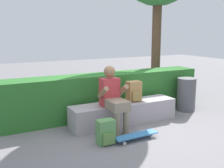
{
  "coord_description": "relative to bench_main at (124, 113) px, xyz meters",
  "views": [
    {
      "loc": [
        -2.59,
        -4.17,
        1.8
      ],
      "look_at": [
        -0.2,
        0.41,
        0.79
      ],
      "focal_mm": 43.55,
      "sensor_mm": 36.0,
      "label": 1
    }
  ],
  "objects": [
    {
      "name": "ground_plane",
      "position": [
        0.0,
        -0.29,
        -0.21
      ],
      "size": [
        24.0,
        24.0,
        0.0
      ],
      "primitive_type": "plane",
      "color": "slate"
    },
    {
      "name": "bench_main",
      "position": [
        0.0,
        0.0,
        0.0
      ],
      "size": [
        2.17,
        0.49,
        0.42
      ],
      "color": "#9E969D",
      "rests_on": "ground"
    },
    {
      "name": "person_skater",
      "position": [
        -0.36,
        -0.22,
        0.42
      ],
      "size": [
        0.49,
        0.62,
        1.17
      ],
      "color": "#B73338",
      "rests_on": "ground"
    },
    {
      "name": "skateboard_near_person",
      "position": [
        -0.24,
        -0.83,
        -0.14
      ],
      "size": [
        0.81,
        0.24,
        0.09
      ],
      "color": "teal",
      "rests_on": "ground"
    },
    {
      "name": "backpack_on_bench",
      "position": [
        0.22,
        -0.01,
        0.41
      ],
      "size": [
        0.28,
        0.23,
        0.4
      ],
      "color": "#A37A47",
      "rests_on": "bench_main"
    },
    {
      "name": "backpack_on_ground",
      "position": [
        -0.76,
        -0.74,
        -0.02
      ],
      "size": [
        0.28,
        0.23,
        0.4
      ],
      "color": "#51894C",
      "rests_on": "ground"
    },
    {
      "name": "hedge_row",
      "position": [
        -0.05,
        0.67,
        0.24
      ],
      "size": [
        4.46,
        0.58,
        0.9
      ],
      "color": "#286527",
      "rests_on": "ground"
    },
    {
      "name": "trash_bin",
      "position": [
        1.7,
        0.11,
        0.16
      ],
      "size": [
        0.42,
        0.42,
        0.75
      ],
      "color": "#4C4C51",
      "rests_on": "ground"
    }
  ]
}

